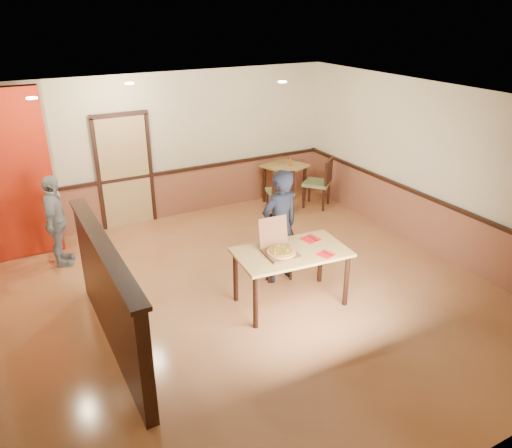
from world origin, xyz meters
The scene contains 25 objects.
floor centered at (0.00, 0.00, 0.00)m, with size 7.00×7.00×0.00m, color #C57C4C.
ceiling centered at (0.00, 0.00, 2.80)m, with size 7.00×7.00×0.00m, color black.
wall_back centered at (0.00, 3.50, 1.40)m, with size 7.00×7.00×0.00m, color beige.
wall_right centered at (3.50, 0.00, 1.40)m, with size 7.00×7.00×0.00m, color beige.
wainscot_back centered at (0.00, 3.47, 0.45)m, with size 7.00×0.04×0.90m, color brown.
chair_rail_back centered at (0.00, 3.45, 0.92)m, with size 7.00×0.06×0.06m, color black.
wainscot_right centered at (3.47, 0.00, 0.45)m, with size 0.04×7.00×0.90m, color brown.
chair_rail_right centered at (3.45, 0.00, 0.92)m, with size 0.06×7.00×0.06m, color black.
back_door centered at (-0.80, 3.46, 1.05)m, with size 0.90×0.06×2.10m, color tan.
booth_partition centered at (-2.00, -0.20, 0.74)m, with size 0.20×3.10×1.44m.
spot_a centered at (-2.30, 1.80, 2.78)m, with size 0.14×0.14×0.02m, color #FFE0B2.
spot_b centered at (-0.80, 2.50, 2.78)m, with size 0.14×0.14×0.02m, color #FFE0B2.
spot_c centered at (1.40, 1.50, 2.78)m, with size 0.14×0.14×0.02m, color #FFE0B2.
main_table centered at (0.44, -0.39, 0.71)m, with size 1.61×1.02×0.82m.
diner_chair centered at (0.68, 0.41, 0.47)m, with size 0.51×0.51×0.86m.
side_chair_left centered at (1.99, 2.43, 0.53)m, with size 0.58×0.58×0.97m.
side_chair_right centered at (2.95, 2.44, 0.56)m, with size 0.72×0.72×1.03m.
side_table centered at (2.45, 3.05, 0.64)m, with size 0.97×0.97×0.82m.
diner centered at (0.66, 0.27, 0.88)m, with size 0.65×0.42×1.77m, color black.
passerby centered at (-2.22, 2.38, 0.76)m, with size 0.89×0.37×1.52m, color gray.
pizza_box centered at (0.26, -0.38, 0.88)m, with size 0.46×0.53×0.45m.
pizza centered at (0.26, -0.43, 0.87)m, with size 0.39×0.39×0.03m, color #CB8449.
napkin_near centered at (0.80, -0.71, 0.83)m, with size 0.25×0.25×0.01m.
napkin_far centered at (0.88, -0.21, 0.83)m, with size 0.27×0.27×0.01m.
condiment centered at (2.53, 2.95, 0.90)m, with size 0.06×0.06×0.15m, color #924A1A.
Camera 1 is at (-2.89, -5.51, 3.93)m, focal length 35.00 mm.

